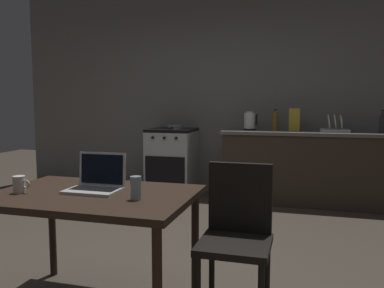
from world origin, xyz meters
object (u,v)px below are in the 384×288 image
frying_pan (175,127)px  cereal_box (294,120)px  laptop (96,183)px  stove_oven (172,162)px  chair (237,230)px  bottle_b (275,120)px  bottle (382,122)px  drinking_glass (136,188)px  coffee_mug (20,184)px  dish_rack (335,128)px  electric_kettle (250,121)px  dining_table (93,205)px

frying_pan → cereal_box: size_ratio=1.45×
laptop → stove_oven: bearing=101.6°
laptop → chair: bearing=7.3°
stove_oven → bottle_b: bearing=3.5°
bottle → cereal_box: bearing=176.0°
laptop → bottle: bearing=56.2°
drinking_glass → cereal_box: (0.77, 3.12, 0.25)m
drinking_glass → cereal_box: 3.23m
laptop → drinking_glass: size_ratio=2.42×
coffee_mug → dish_rack: dish_rack is taller
bottle → drinking_glass: (-1.76, -3.05, -0.24)m
cereal_box → dish_rack: 0.49m
bottle → frying_pan: 2.56m
bottle → bottle_b: (-1.23, 0.13, -0.00)m
electric_kettle → cereal_box: cereal_box is taller
laptop → bottle_b: bearing=76.2°
cereal_box → coffee_mug: bearing=-115.4°
frying_pan → drinking_glass: (0.79, -3.07, -0.14)m
stove_oven → coffee_mug: 3.16m
frying_pan → electric_kettle: bearing=1.7°
stove_oven → dish_rack: dish_rack is taller
dining_table → dish_rack: size_ratio=3.54×
electric_kettle → coffee_mug: electric_kettle is taller
dish_rack → bottle: bearing=-5.5°
stove_oven → frying_pan: frying_pan is taller
stove_oven → drinking_glass: size_ratio=6.86×
stove_oven → coffee_mug: size_ratio=8.21×
laptop → cereal_box: bearing=71.7°
drinking_glass → dish_rack: size_ratio=0.39×
dining_table → cereal_box: bearing=70.4°
stove_oven → bottle_b: size_ratio=3.37×
bottle → stove_oven: bearing=179.0°
electric_kettle → cereal_box: 0.56m
chair → drinking_glass: chair is taller
bottle → cereal_box: (-0.99, 0.07, 0.01)m
bottle_b → frying_pan: bearing=-175.3°
frying_pan → cereal_box: bearing=1.8°
laptop → cereal_box: 3.19m
chair → laptop: (-0.86, -0.08, 0.25)m
chair → cereal_box: size_ratio=3.25×
stove_oven → electric_kettle: electric_kettle is taller
dish_rack → laptop: bearing=-117.9°
stove_oven → laptop: size_ratio=2.83×
dining_table → chair: size_ratio=1.33×
electric_kettle → dish_rack: (1.03, 0.00, -0.07)m
dish_rack → electric_kettle: bearing=180.0°
dining_table → stove_oven: bearing=99.8°
bottle_b → chair: bearing=-89.9°
stove_oven → chair: size_ratio=1.00×
stove_oven → dish_rack: bearing=0.1°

